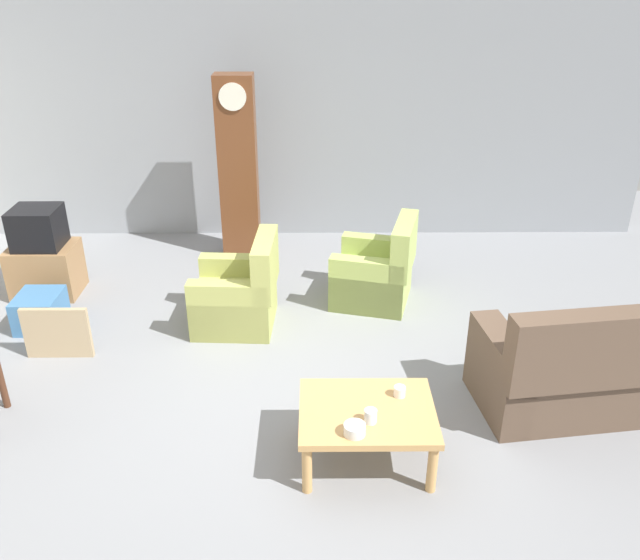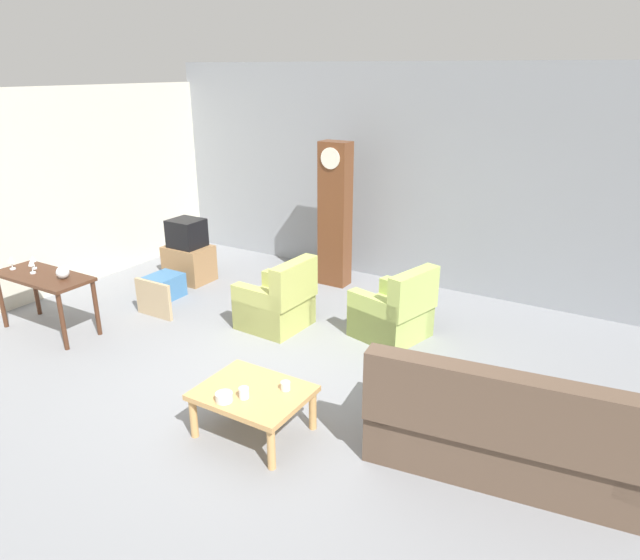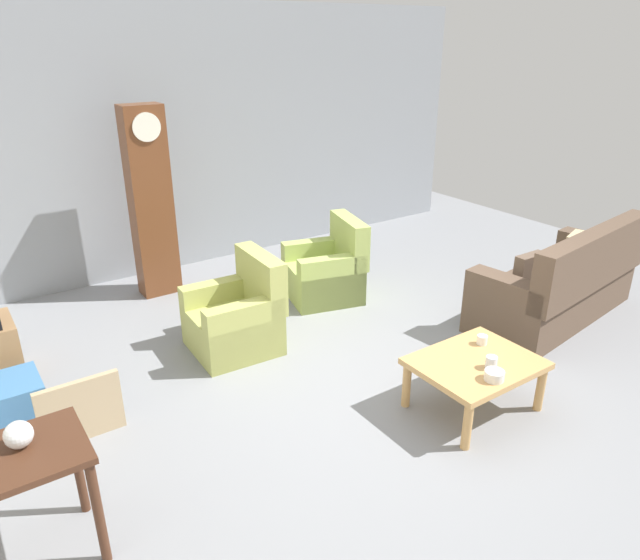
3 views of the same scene
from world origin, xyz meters
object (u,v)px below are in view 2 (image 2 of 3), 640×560
at_px(grandfather_clock, 335,215).
at_px(framed_picture_leaning, 154,299).
at_px(armchair_olive_far, 394,314).
at_px(console_table_dark, 44,283).
at_px(cup_blue_rimmed, 244,393).
at_px(wine_glass_tall, 11,261).
at_px(coffee_table_wood, 253,396).
at_px(wine_glass_short, 31,264).
at_px(wine_glass_mid, 33,260).
at_px(armchair_olive_near, 277,304).
at_px(bowl_white_stacked, 224,397).
at_px(tv_stand_cabinet, 189,263).
at_px(cup_white_porcelain, 286,386).
at_px(glass_dome_cloche, 63,272).
at_px(storage_box_blue, 165,286).
at_px(couch_floral, 500,432).
at_px(tv_crt, 187,233).

relative_size(grandfather_clock, framed_picture_leaning, 3.57).
relative_size(armchair_olive_far, console_table_dark, 0.74).
relative_size(cup_blue_rimmed, wine_glass_tall, 0.59).
relative_size(coffee_table_wood, console_table_dark, 0.74).
bearing_deg(armchair_olive_far, wine_glass_short, -152.03).
xyz_separation_m(coffee_table_wood, wine_glass_mid, (-3.77, 0.48, 0.49)).
bearing_deg(wine_glass_short, armchair_olive_near, 32.27).
relative_size(console_table_dark, bowl_white_stacked, 8.73).
height_order(tv_stand_cabinet, framed_picture_leaning, tv_stand_cabinet).
height_order(armchair_olive_near, cup_blue_rimmed, armchair_olive_near).
relative_size(coffee_table_wood, tv_stand_cabinet, 1.41).
relative_size(framed_picture_leaning, wine_glass_short, 3.23).
distance_m(grandfather_clock, cup_white_porcelain, 3.88).
bearing_deg(wine_glass_tall, coffee_table_wood, -4.77).
relative_size(cup_blue_rimmed, bowl_white_stacked, 0.65).
height_order(grandfather_clock, cup_blue_rimmed, grandfather_clock).
relative_size(armchair_olive_near, tv_stand_cabinet, 1.35).
bearing_deg(armchair_olive_near, glass_dome_cloche, -143.52).
bearing_deg(framed_picture_leaning, coffee_table_wood, -27.08).
height_order(framed_picture_leaning, cup_blue_rimmed, cup_blue_rimmed).
bearing_deg(console_table_dark, cup_white_porcelain, -3.69).
xyz_separation_m(grandfather_clock, wine_glass_mid, (-2.51, -3.21, -0.21)).
bearing_deg(console_table_dark, grandfather_clock, 55.83).
relative_size(tv_stand_cabinet, cup_blue_rimmed, 6.99).
xyz_separation_m(cup_blue_rimmed, wine_glass_tall, (-4.00, 0.47, 0.37)).
xyz_separation_m(console_table_dark, wine_glass_mid, (-0.28, 0.08, 0.22)).
distance_m(glass_dome_cloche, bowl_white_stacked, 3.15).
xyz_separation_m(storage_box_blue, wine_glass_short, (-0.56, -1.57, 0.70)).
relative_size(couch_floral, wine_glass_mid, 12.45).
relative_size(couch_floral, wine_glass_short, 11.84).
distance_m(cup_white_porcelain, wine_glass_short, 3.90).
xyz_separation_m(tv_stand_cabinet, tv_crt, (0.00, 0.00, 0.49)).
bearing_deg(wine_glass_mid, storage_box_blue, 64.50).
relative_size(tv_stand_cabinet, tv_crt, 1.42).
xyz_separation_m(console_table_dark, glass_dome_cloche, (0.33, 0.05, 0.18)).
height_order(armchair_olive_near, armchair_olive_far, same).
bearing_deg(console_table_dark, coffee_table_wood, -6.54).
height_order(armchair_olive_far, framed_picture_leaning, armchair_olive_far).
xyz_separation_m(couch_floral, tv_stand_cabinet, (-5.27, 2.02, -0.08)).
relative_size(coffee_table_wood, framed_picture_leaning, 1.60).
height_order(armchair_olive_far, bowl_white_stacked, armchair_olive_far).
bearing_deg(cup_white_porcelain, grandfather_clock, 113.04).
bearing_deg(cup_white_porcelain, framed_picture_leaning, 157.47).
height_order(tv_crt, wine_glass_short, tv_crt).
height_order(couch_floral, cup_white_porcelain, couch_floral).
bearing_deg(tv_crt, console_table_dark, -95.89).
bearing_deg(wine_glass_mid, console_table_dark, -16.41).
xyz_separation_m(tv_stand_cabinet, storage_box_blue, (0.18, -0.71, -0.11)).
height_order(coffee_table_wood, wine_glass_short, wine_glass_short).
bearing_deg(cup_white_porcelain, wine_glass_short, 176.87).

